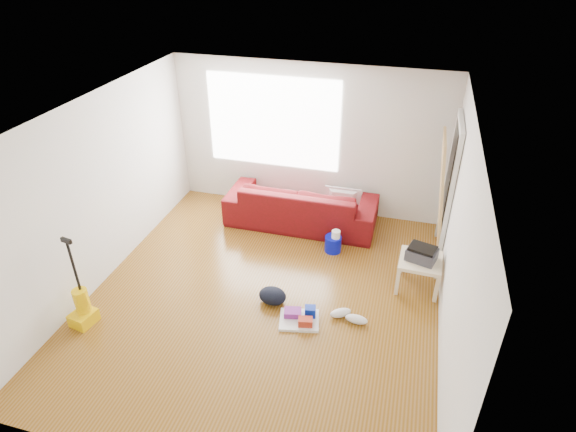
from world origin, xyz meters
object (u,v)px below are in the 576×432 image
(tv_stand, at_px, (341,213))
(vacuum, at_px, (82,308))
(backpack, at_px, (273,302))
(bucket, at_px, (333,251))
(side_table, at_px, (420,264))
(cleaning_tray, at_px, (301,318))
(sofa, at_px, (301,223))

(tv_stand, xyz_separation_m, vacuum, (-2.65, -3.24, 0.10))
(tv_stand, xyz_separation_m, backpack, (-0.51, -2.28, -0.12))
(bucket, distance_m, vacuum, 3.56)
(tv_stand, height_order, side_table, side_table)
(cleaning_tray, xyz_separation_m, vacuum, (-2.58, -0.72, 0.17))
(sofa, bearing_deg, vacuum, 55.72)
(side_table, height_order, vacuum, vacuum)
(sofa, relative_size, tv_stand, 3.61)
(side_table, distance_m, vacuum, 4.34)
(sofa, distance_m, side_table, 2.28)
(bucket, relative_size, cleaning_tray, 0.45)
(cleaning_tray, xyz_separation_m, backpack, (-0.44, 0.25, -0.05))
(sofa, distance_m, cleaning_tray, 2.32)
(backpack, distance_m, vacuum, 2.36)
(side_table, bearing_deg, backpack, -155.23)
(cleaning_tray, distance_m, vacuum, 2.69)
(backpack, bearing_deg, bucket, 77.26)
(tv_stand, height_order, bucket, tv_stand)
(bucket, bearing_deg, cleaning_tray, -93.68)
(bucket, relative_size, backpack, 0.68)
(sofa, xyz_separation_m, side_table, (1.92, -1.17, 0.38))
(bucket, distance_m, cleaning_tray, 1.61)
(sofa, height_order, side_table, side_table)
(bucket, bearing_deg, tv_stand, 92.32)
(side_table, xyz_separation_m, cleaning_tray, (-1.37, -1.08, -0.32))
(side_table, distance_m, bucket, 1.42)
(vacuum, bearing_deg, side_table, 34.94)
(side_table, relative_size, backpack, 1.54)
(bucket, height_order, vacuum, vacuum)
(sofa, height_order, bucket, sofa)
(bucket, bearing_deg, sofa, 135.25)
(tv_stand, relative_size, bucket, 2.67)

